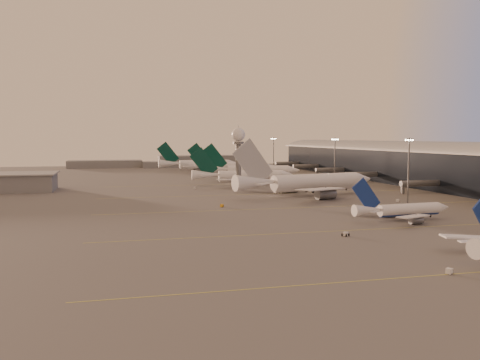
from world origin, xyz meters
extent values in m
plane|color=#605D5D|center=(0.00, 0.00, 0.00)|extent=(700.00, 700.00, 0.00)
cube|color=#CAC547|center=(30.00, 10.00, 0.01)|extent=(180.00, 0.25, 0.02)
cube|color=#CAC547|center=(30.00, 55.00, 0.01)|extent=(180.00, 0.25, 0.02)
cube|color=#CAC547|center=(30.00, 100.00, 0.01)|extent=(180.00, 0.25, 0.02)
cube|color=#CAC547|center=(30.00, 150.00, 0.01)|extent=(180.00, 0.25, 0.02)
cube|color=black|center=(108.00, 110.00, 9.00)|extent=(36.00, 360.00, 18.00)
cylinder|color=gray|center=(108.00, 110.00, 18.00)|extent=(10.08, 360.00, 10.08)
cube|color=gray|center=(108.00, 110.00, 18.20)|extent=(40.00, 362.00, 0.80)
cylinder|color=slate|center=(82.00, 86.00, 4.50)|extent=(22.00, 2.80, 2.80)
cube|color=slate|center=(72.00, 86.00, 2.20)|extent=(1.20, 1.20, 4.40)
cylinder|color=slate|center=(82.00, 142.00, 4.50)|extent=(22.00, 2.80, 2.80)
cube|color=slate|center=(72.00, 142.00, 2.20)|extent=(1.20, 1.20, 4.40)
cylinder|color=slate|center=(82.00, 184.00, 4.50)|extent=(22.00, 2.80, 2.80)
cube|color=slate|center=(72.00, 184.00, 2.20)|extent=(1.20, 1.20, 4.40)
cylinder|color=slate|center=(82.00, 226.00, 4.50)|extent=(22.00, 2.80, 2.80)
cube|color=slate|center=(72.00, 226.00, 2.20)|extent=(1.20, 1.20, 4.40)
cylinder|color=slate|center=(82.00, 266.00, 4.50)|extent=(22.00, 2.80, 2.80)
cube|color=slate|center=(72.00, 266.00, 2.20)|extent=(1.20, 1.20, 4.40)
cylinder|color=slate|center=(5.00, 120.00, 11.00)|extent=(2.60, 2.60, 22.00)
cylinder|color=slate|center=(5.00, 120.00, 22.50)|extent=(5.20, 5.20, 1.20)
sphere|color=white|center=(5.00, 120.00, 26.40)|extent=(6.40, 6.40, 6.40)
cylinder|color=slate|center=(5.00, 120.00, 30.10)|extent=(0.16, 0.16, 2.00)
cylinder|color=slate|center=(55.00, 55.00, 12.50)|extent=(0.56, 0.56, 25.00)
cube|color=slate|center=(55.00, 55.00, 24.50)|extent=(3.60, 0.25, 0.25)
sphere|color=#FFEABF|center=(53.50, 55.00, 24.10)|extent=(0.56, 0.56, 0.56)
sphere|color=#FFEABF|center=(54.50, 55.00, 24.10)|extent=(0.56, 0.56, 0.56)
sphere|color=#FFEABF|center=(55.50, 55.00, 24.10)|extent=(0.56, 0.56, 0.56)
sphere|color=#FFEABF|center=(56.50, 55.00, 24.10)|extent=(0.56, 0.56, 0.56)
cylinder|color=slate|center=(50.00, 110.00, 12.50)|extent=(0.56, 0.56, 25.00)
cube|color=slate|center=(50.00, 110.00, 24.50)|extent=(3.60, 0.25, 0.25)
sphere|color=#FFEABF|center=(48.50, 110.00, 24.10)|extent=(0.56, 0.56, 0.56)
sphere|color=#FFEABF|center=(49.50, 110.00, 24.10)|extent=(0.56, 0.56, 0.56)
sphere|color=#FFEABF|center=(50.50, 110.00, 24.10)|extent=(0.56, 0.56, 0.56)
sphere|color=#FFEABF|center=(51.50, 110.00, 24.10)|extent=(0.56, 0.56, 0.56)
cylinder|color=slate|center=(48.00, 200.00, 12.50)|extent=(0.56, 0.56, 25.00)
cube|color=slate|center=(48.00, 200.00, 24.50)|extent=(3.60, 0.25, 0.25)
sphere|color=#FFEABF|center=(46.50, 200.00, 24.10)|extent=(0.56, 0.56, 0.56)
sphere|color=#FFEABF|center=(47.50, 200.00, 24.10)|extent=(0.56, 0.56, 0.56)
sphere|color=#FFEABF|center=(48.50, 200.00, 24.10)|extent=(0.56, 0.56, 0.56)
sphere|color=#FFEABF|center=(49.50, 200.00, 24.10)|extent=(0.56, 0.56, 0.56)
cube|color=slate|center=(-60.00, 320.00, 3.00)|extent=(60.00, 18.00, 6.00)
cube|color=slate|center=(30.00, 330.00, 4.50)|extent=(90.00, 20.00, 9.00)
cube|color=slate|center=(-10.00, 310.00, 2.50)|extent=(40.00, 15.00, 5.00)
cube|color=white|center=(16.10, -29.01, 3.90)|extent=(4.83, 2.53, 0.27)
cylinder|color=white|center=(34.13, 21.08, 2.88)|extent=(20.96, 5.22, 3.53)
cylinder|color=navy|center=(34.13, 21.08, 2.09)|extent=(20.47, 4.20, 2.54)
cone|color=white|center=(46.47, 22.09, 2.88)|extent=(4.29, 3.85, 3.53)
cone|color=white|center=(19.46, 19.87, 3.32)|extent=(8.96, 4.23, 3.53)
cube|color=white|center=(29.77, 12.00, 2.26)|extent=(14.51, 11.03, 1.11)
cylinder|color=gray|center=(32.12, 14.25, 0.65)|extent=(4.19, 2.62, 2.30)
cube|color=gray|center=(32.12, 14.25, 1.65)|extent=(0.30, 0.25, 1.41)
cube|color=white|center=(28.34, 29.32, 2.26)|extent=(15.16, 9.13, 1.11)
cylinder|color=gray|center=(31.03, 27.48, 0.65)|extent=(4.19, 2.62, 2.30)
cube|color=gray|center=(31.03, 27.48, 1.65)|extent=(0.30, 0.25, 1.41)
cube|color=navy|center=(19.02, 19.84, 7.69)|extent=(9.69, 1.12, 10.53)
cube|color=white|center=(19.82, 15.87, 3.41)|extent=(4.22, 3.34, 0.23)
cube|color=white|center=(19.16, 23.87, 3.41)|extent=(4.29, 2.86, 0.23)
cylinder|color=black|center=(41.99, 21.72, 0.46)|extent=(0.46, 0.46, 0.93)
cylinder|color=black|center=(32.29, 22.98, 0.51)|extent=(1.06, 0.55, 1.02)
cylinder|color=black|center=(32.63, 18.90, 0.51)|extent=(1.06, 0.55, 1.02)
cylinder|color=white|center=(32.30, 89.55, 4.66)|extent=(43.36, 16.55, 6.72)
cylinder|color=white|center=(32.30, 89.55, 3.15)|extent=(42.09, 14.52, 4.84)
cone|color=white|center=(57.24, 95.53, 4.66)|extent=(9.66, 8.47, 6.72)
cone|color=white|center=(2.64, 82.44, 5.50)|extent=(19.09, 10.73, 6.72)
cube|color=white|center=(26.27, 69.72, 3.48)|extent=(27.84, 25.79, 1.99)
cylinder|color=gray|center=(30.34, 75.04, 0.76)|extent=(9.11, 6.18, 4.37)
cube|color=gray|center=(30.34, 75.04, 2.31)|extent=(0.38, 0.34, 2.69)
cube|color=white|center=(17.94, 104.48, 3.48)|extent=(31.65, 14.65, 1.99)
cylinder|color=gray|center=(23.98, 101.59, 0.76)|extent=(9.11, 6.18, 4.37)
cube|color=gray|center=(23.98, 101.59, 2.31)|extent=(0.38, 0.34, 2.69)
cube|color=#ABADB3|center=(1.76, 82.23, 13.43)|extent=(18.19, 4.71, 19.93)
cube|color=white|center=(4.23, 74.26, 5.66)|extent=(8.40, 7.70, 0.27)
cube|color=white|center=(0.35, 90.44, 5.66)|extent=(8.80, 4.85, 0.27)
cylinder|color=black|center=(48.18, 93.36, 0.54)|extent=(0.54, 0.54, 1.08)
cylinder|color=black|center=(28.37, 91.06, 0.60)|extent=(1.28, 0.80, 1.19)
cylinder|color=black|center=(29.49, 86.42, 0.60)|extent=(1.28, 0.80, 1.19)
cylinder|color=white|center=(17.33, 144.39, 3.83)|extent=(33.87, 7.61, 5.42)
cylinder|color=white|center=(17.33, 144.39, 2.61)|extent=(33.10, 6.05, 3.90)
cone|color=white|center=(37.34, 143.08, 3.83)|extent=(6.84, 5.83, 5.42)
cone|color=white|center=(-6.45, 145.96, 4.51)|extent=(14.41, 6.33, 5.42)
cube|color=white|center=(8.15, 130.84, 2.88)|extent=(24.56, 15.16, 1.60)
cylinder|color=gray|center=(12.47, 133.90, 0.65)|extent=(6.72, 3.94, 3.52)
cube|color=gray|center=(12.47, 133.90, 1.93)|extent=(0.29, 0.25, 2.17)
cube|color=white|center=(10.00, 159.03, 2.88)|extent=(23.71, 17.64, 1.60)
cylinder|color=gray|center=(13.89, 155.43, 0.65)|extent=(6.72, 3.94, 3.52)
cube|color=gray|center=(13.89, 155.43, 1.93)|extent=(0.29, 0.25, 2.17)
cube|color=#043129|center=(-7.15, 146.00, 10.97)|extent=(14.89, 1.30, 16.03)
cube|color=white|center=(-7.11, 139.48, 4.64)|extent=(6.94, 4.72, 0.23)
cube|color=white|center=(-6.26, 152.46, 4.64)|extent=(6.85, 5.34, 0.23)
cylinder|color=black|center=(30.07, 143.55, 0.47)|extent=(0.47, 0.47, 0.93)
cylinder|color=black|center=(14.77, 146.62, 0.51)|extent=(1.06, 0.53, 1.03)
cylinder|color=black|center=(14.50, 142.52, 0.51)|extent=(1.06, 0.53, 1.03)
cylinder|color=white|center=(31.51, 179.10, 4.11)|extent=(36.32, 15.21, 5.82)
cylinder|color=white|center=(31.51, 179.10, 2.80)|extent=(35.19, 13.45, 4.19)
cone|color=white|center=(52.26, 173.37, 4.11)|extent=(8.28, 7.47, 5.82)
cone|color=white|center=(6.83, 185.92, 4.84)|extent=(16.13, 9.64, 5.82)
cube|color=white|center=(18.90, 166.84, 3.09)|extent=(26.88, 11.62, 1.72)
cylinder|color=gray|center=(24.11, 169.13, 0.70)|extent=(7.74, 5.50, 3.78)
cube|color=gray|center=(24.11, 169.13, 2.08)|extent=(0.36, 0.32, 2.33)
cube|color=white|center=(26.98, 196.09, 3.09)|extent=(23.19, 22.42, 1.72)
cylinder|color=gray|center=(30.28, 191.46, 0.70)|extent=(7.74, 5.50, 3.78)
cube|color=gray|center=(30.28, 191.46, 2.08)|extent=(0.36, 0.32, 2.33)
cube|color=#043129|center=(6.11, 186.12, 11.79)|extent=(15.52, 4.60, 17.22)
cube|color=white|center=(4.73, 179.26, 4.99)|extent=(7.34, 3.85, 0.25)
cube|color=white|center=(8.45, 192.72, 4.99)|extent=(6.97, 6.58, 0.25)
cylinder|color=black|center=(44.72, 175.45, 0.50)|extent=(0.50, 0.50, 1.00)
cylinder|color=black|center=(29.29, 182.00, 0.55)|extent=(1.20, 0.78, 1.10)
cylinder|color=black|center=(28.12, 177.75, 0.55)|extent=(1.20, 0.78, 1.10)
cylinder|color=white|center=(29.45, 224.06, 4.08)|extent=(36.20, 11.97, 5.77)
cylinder|color=white|center=(29.45, 224.06, 2.78)|extent=(35.21, 10.26, 4.15)
cone|color=white|center=(50.44, 220.30, 4.08)|extent=(7.83, 6.89, 5.77)
cone|color=white|center=(4.48, 228.53, 4.80)|extent=(15.77, 8.32, 5.77)
cube|color=white|center=(18.13, 210.81, 3.07)|extent=(26.54, 13.68, 1.71)
cylinder|color=gray|center=(23.06, 213.54, 0.70)|extent=(7.47, 4.91, 3.75)
cube|color=gray|center=(23.06, 213.54, 2.06)|extent=(0.34, 0.30, 2.31)
cube|color=white|center=(23.43, 240.41, 3.07)|extent=(24.12, 20.76, 1.71)
cylinder|color=gray|center=(27.11, 236.14, 0.70)|extent=(7.47, 4.91, 3.75)
cube|color=gray|center=(27.11, 236.14, 2.06)|extent=(0.34, 0.30, 2.31)
cube|color=#043129|center=(3.74, 228.66, 11.68)|extent=(15.67, 3.14, 17.06)
cube|color=white|center=(3.01, 221.77, 4.94)|extent=(7.36, 4.39, 0.25)
cube|color=white|center=(5.45, 235.39, 4.94)|extent=(7.12, 6.18, 0.25)
cylinder|color=black|center=(42.82, 221.67, 0.50)|extent=(0.50, 0.50, 0.99)
cylinder|color=black|center=(27.00, 226.72, 0.55)|extent=(1.16, 0.68, 1.09)
cylinder|color=black|center=(26.22, 222.42, 0.55)|extent=(1.16, 0.68, 1.09)
cylinder|color=white|center=(12.42, 256.82, 4.19)|extent=(36.91, 6.90, 5.93)
cylinder|color=white|center=(12.42, 256.82, 2.86)|extent=(36.14, 5.22, 4.27)
cone|color=white|center=(34.36, 257.40, 4.19)|extent=(7.27, 6.12, 5.93)
cone|color=white|center=(-13.66, 256.13, 4.93)|extent=(15.57, 6.33, 5.93)
cube|color=white|center=(3.77, 241.12, 3.15)|extent=(26.28, 18.53, 1.76)
cylinder|color=gray|center=(8.18, 244.89, 0.72)|extent=(7.22, 4.04, 3.86)
cube|color=gray|center=(8.18, 244.89, 2.12)|extent=(0.31, 0.26, 2.37)
cube|color=white|center=(2.96, 272.04, 3.15)|extent=(26.65, 17.45, 1.76)
cylinder|color=gray|center=(7.55, 268.51, 0.72)|extent=(7.22, 4.04, 3.86)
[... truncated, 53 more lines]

